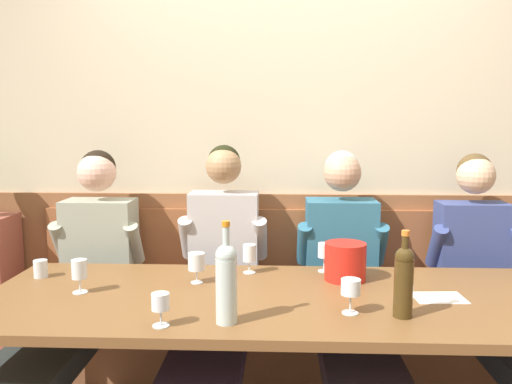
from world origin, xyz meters
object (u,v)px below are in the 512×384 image
at_px(dining_table, 284,310).
at_px(wine_bottle_amber_mid, 404,279).
at_px(wine_glass_center_front, 249,255).
at_px(wall_bench, 282,326).
at_px(wine_bottle_clear_water, 226,280).
at_px(wine_glass_center_rear, 196,262).
at_px(ice_bucket, 345,261).
at_px(wine_glass_mid_right, 324,252).
at_px(wine_glass_right_end, 79,270).
at_px(wine_glass_by_bottle, 351,289).
at_px(wine_glass_left_end, 160,304).
at_px(water_tumbler_left, 41,269).
at_px(person_center_left_seat, 76,286).
at_px(person_left_seat, 217,287).
at_px(person_right_seat, 349,289).
at_px(person_center_right_seat, 499,297).

distance_m(dining_table, wine_bottle_amber_mid, 0.54).
bearing_deg(wine_glass_center_front, wall_bench, 68.30).
bearing_deg(wine_bottle_clear_water, wine_glass_center_rear, 111.59).
xyz_separation_m(wall_bench, dining_table, (0.00, -0.74, 0.38)).
distance_m(wall_bench, wine_glass_center_front, 0.70).
bearing_deg(wall_bench, ice_bucket, -60.42).
xyz_separation_m(ice_bucket, wine_glass_center_rear, (-0.69, -0.08, 0.01)).
xyz_separation_m(dining_table, wine_bottle_clear_water, (-0.21, -0.31, 0.23)).
xyz_separation_m(ice_bucket, wine_glass_mid_right, (-0.09, 0.13, 0.01)).
xyz_separation_m(wine_glass_right_end, wine_glass_by_bottle, (1.14, -0.19, -0.00)).
height_order(wine_glass_left_end, wine_glass_by_bottle, wine_glass_by_bottle).
height_order(dining_table, wine_glass_by_bottle, wine_glass_by_bottle).
relative_size(wine_glass_left_end, water_tumbler_left, 1.48).
bearing_deg(person_center_left_seat, water_tumbler_left, -126.35).
relative_size(wine_glass_mid_right, wine_glass_by_bottle, 1.05).
xyz_separation_m(person_left_seat, wine_glass_by_bottle, (0.59, -0.55, 0.18)).
xyz_separation_m(wall_bench, wine_bottle_amber_mid, (0.45, -0.96, 0.59)).
bearing_deg(wine_bottle_amber_mid, ice_bucket, 109.29).
bearing_deg(wall_bench, person_right_seat, -49.39).
bearing_deg(wine_glass_mid_right, ice_bucket, -56.27).
height_order(wall_bench, person_center_left_seat, person_center_left_seat).
distance_m(wall_bench, person_center_left_seat, 1.17).
distance_m(wine_glass_mid_right, wine_glass_center_rear, 0.64).
bearing_deg(wine_bottle_clear_water, wine_glass_by_bottle, 13.65).
height_order(person_center_right_seat, water_tumbler_left, person_center_right_seat).
xyz_separation_m(wall_bench, wine_glass_center_rear, (-0.40, -0.59, 0.54)).
distance_m(wall_bench, wine_glass_by_bottle, 1.11).
relative_size(person_center_right_seat, wine_glass_center_front, 9.64).
distance_m(person_left_seat, water_tumbler_left, 0.85).
xyz_separation_m(dining_table, wine_glass_right_end, (-0.88, -0.00, 0.17)).
bearing_deg(ice_bucket, water_tumbler_left, -179.03).
bearing_deg(person_right_seat, wine_glass_by_bottle, -97.29).
bearing_deg(wine_glass_left_end, wine_glass_center_front, 67.36).
distance_m(wine_glass_left_end, wine_glass_center_rear, 0.51).
relative_size(wine_glass_mid_right, wine_glass_center_front, 1.01).
relative_size(wall_bench, water_tumbler_left, 34.53).
bearing_deg(wine_glass_left_end, ice_bucket, 38.60).
height_order(dining_table, wine_bottle_clear_water, wine_bottle_clear_water).
distance_m(person_left_seat, person_right_seat, 0.66).
bearing_deg(dining_table, person_right_seat, 48.24).
distance_m(person_center_left_seat, wine_glass_center_rear, 0.70).
bearing_deg(wine_glass_by_bottle, wine_glass_center_rear, 151.60).
bearing_deg(person_left_seat, wine_glass_left_end, -99.42).
bearing_deg(person_left_seat, water_tumbler_left, -169.99).
distance_m(dining_table, wine_glass_right_end, 0.90).
bearing_deg(wall_bench, wine_glass_center_rear, -124.27).
height_order(wine_glass_left_end, wine_glass_right_end, wine_glass_right_end).
bearing_deg(dining_table, person_center_right_seat, 17.77).
bearing_deg(water_tumbler_left, wine_bottle_clear_water, -28.96).
height_order(wine_glass_right_end, wine_glass_center_rear, wine_glass_right_end).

